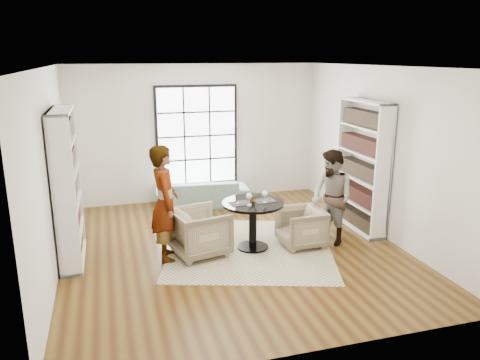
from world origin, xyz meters
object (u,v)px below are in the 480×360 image
object	(u,v)px
pedestal_table	(253,215)
wine_glass_left	(249,197)
armchair_right	(301,227)
sofa	(202,193)
person_left	(165,203)
armchair_left	(200,232)
wine_glass_right	(265,194)
flower_centerpiece	(252,196)
person_right	(332,197)

from	to	relation	value
pedestal_table	wine_glass_left	distance (m)	0.42
armchair_right	sofa	bearing A→B (deg)	-157.21
pedestal_table	wine_glass_left	world-z (taller)	wine_glass_left
armchair_right	person_left	xyz separation A→B (m)	(-2.28, 0.12, 0.60)
armchair_right	armchair_left	bearing A→B (deg)	-95.15
armchair_left	person_left	xyz separation A→B (m)	(-0.55, 0.00, 0.54)
armchair_left	wine_glass_right	distance (m)	1.23
wine_glass_left	wine_glass_right	distance (m)	0.31
armchair_left	flower_centerpiece	world-z (taller)	flower_centerpiece
armchair_left	armchair_right	xyz separation A→B (m)	(1.73, -0.12, -0.06)
armchair_left	wine_glass_left	world-z (taller)	wine_glass_left
wine_glass_right	flower_centerpiece	bearing A→B (deg)	147.16
pedestal_table	person_left	world-z (taller)	person_left
armchair_left	armchair_right	size ratio (longest dim) A/B	1.17
wine_glass_right	flower_centerpiece	size ratio (longest dim) A/B	1.09
armchair_left	wine_glass_right	world-z (taller)	wine_glass_right
armchair_right	flower_centerpiece	bearing A→B (deg)	-102.23
armchair_left	armchair_right	bearing A→B (deg)	-107.14
wine_glass_left	wine_glass_right	world-z (taller)	wine_glass_left
person_left	person_right	distance (m)	2.83
person_left	flower_centerpiece	bearing A→B (deg)	-86.63
person_right	wine_glass_left	xyz separation A→B (m)	(-1.49, -0.03, 0.15)
armchair_right	person_left	size ratio (longest dim) A/B	0.39
person_right	wine_glass_right	bearing A→B (deg)	-105.53
person_left	wine_glass_right	world-z (taller)	person_left
armchair_right	wine_glass_right	bearing A→B (deg)	-95.20
sofa	flower_centerpiece	distance (m)	2.59
wine_glass_right	armchair_left	bearing A→B (deg)	175.92
person_right	wine_glass_right	xyz separation A→B (m)	(-1.19, 0.05, 0.15)
person_left	armchair_left	bearing A→B (deg)	-88.17
person_left	wine_glass_right	size ratio (longest dim) A/B	9.14
sofa	person_right	bearing A→B (deg)	128.90
pedestal_table	sofa	xyz separation A→B (m)	(-0.34, 2.53, -0.30)
armchair_left	wine_glass_left	size ratio (longest dim) A/B	4.03
person_right	wine_glass_left	size ratio (longest dim) A/B	7.71
pedestal_table	armchair_left	world-z (taller)	pedestal_table
sofa	wine_glass_left	world-z (taller)	wine_glass_left
sofa	armchair_left	world-z (taller)	armchair_left
pedestal_table	person_right	xyz separation A→B (m)	(1.38, -0.12, 0.23)
armchair_left	wine_glass_right	size ratio (longest dim) A/B	4.21
wine_glass_right	flower_centerpiece	xyz separation A→B (m)	(-0.18, 0.12, -0.05)
armchair_right	wine_glass_right	xyz separation A→B (m)	(-0.64, 0.05, 0.63)
sofa	armchair_left	bearing A→B (deg)	83.55
pedestal_table	armchair_left	xyz separation A→B (m)	(-0.90, 0.01, -0.20)
wine_glass_left	flower_centerpiece	size ratio (longest dim) A/B	1.14
armchair_left	person_right	xyz separation A→B (m)	(2.28, -0.12, 0.43)
person_left	armchair_right	bearing A→B (deg)	-91.29
sofa	armchair_left	distance (m)	2.59
person_left	wine_glass_left	bearing A→B (deg)	-94.87
sofa	person_right	world-z (taller)	person_right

